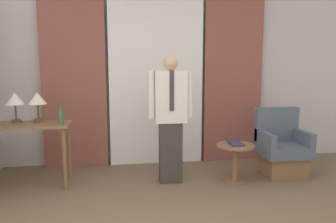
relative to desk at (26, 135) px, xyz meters
The scene contains 12 objects.
wall_back 2.05m from the desk, 26.88° to the left, with size 10.00×0.06×2.70m.
curtain_sheer_center 1.98m from the desk, 23.33° to the left, with size 1.42×0.06×2.58m.
curtain_drape_left 1.10m from the desk, 55.45° to the left, with size 0.92×0.06×2.58m.
curtain_drape_right 3.09m from the desk, 14.21° to the left, with size 0.92×0.06×2.58m.
desk is the anchor object (origin of this frame).
table_lamp_left 0.46m from the desk, 138.86° to the left, with size 0.23×0.23×0.38m.
table_lamp_right 0.46m from the desk, 41.14° to the left, with size 0.23×0.23×0.38m.
bottle_by_lamp 0.51m from the desk, 11.32° to the right, with size 0.06×0.06×0.22m.
person 1.82m from the desk, ahead, with size 0.58×0.20×1.64m.
armchair 3.38m from the desk, ahead, with size 0.62×0.54×0.93m.
side_table 2.66m from the desk, ahead, with size 0.49×0.49×0.51m.
book 2.64m from the desk, ahead, with size 0.16×0.24×0.03m.
Camera 1 is at (-0.57, -2.10, 1.53)m, focal length 35.00 mm.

